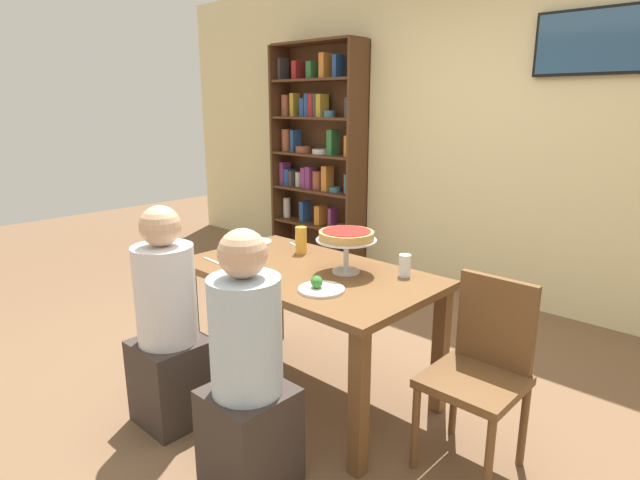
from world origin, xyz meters
TOP-DOWN VIEW (x-y plane):
  - ground_plane at (0.00, 0.00)m, footprint 12.00×12.00m
  - rear_partition at (0.00, 2.20)m, footprint 8.00×0.12m
  - dining_table at (0.00, 0.00)m, footprint 1.41×0.81m
  - bookshelf at (-1.82, 2.01)m, footprint 1.10×0.30m
  - television at (0.68, 2.11)m, footprint 0.77×0.05m
  - diner_near_right at (0.33, -0.71)m, footprint 0.34×0.34m
  - diner_near_left at (-0.33, -0.68)m, footprint 0.34×0.34m
  - chair_head_east at (0.98, 0.11)m, footprint 0.40×0.40m
  - deep_dish_pizza_stand at (0.18, 0.11)m, footprint 0.32×0.32m
  - salad_plate_near_diner at (0.27, -0.19)m, footprint 0.23×0.23m
  - salad_plate_far_diner at (-0.64, 0.17)m, footprint 0.21×0.21m
  - beer_glass_amber_tall at (-0.26, 0.21)m, footprint 0.07×0.07m
  - water_glass_clear_near at (0.45, 0.27)m, footprint 0.06×0.06m
  - cutlery_fork_near at (-0.19, -0.27)m, footprint 0.18×0.06m
  - cutlery_knife_near at (-0.51, -0.26)m, footprint 0.18×0.03m
  - cutlery_fork_far at (-0.40, 0.30)m, footprint 0.17×0.08m
  - cutlery_knife_far at (0.04, -0.32)m, footprint 0.18×0.05m

SIDE VIEW (x-z plane):
  - ground_plane at x=0.00m, z-range 0.00..0.00m
  - chair_head_east at x=0.98m, z-range 0.05..0.92m
  - diner_near_right at x=0.33m, z-range -0.08..1.07m
  - diner_near_left at x=-0.33m, z-range -0.08..1.07m
  - dining_table at x=0.00m, z-range 0.26..1.00m
  - cutlery_fork_near at x=-0.19m, z-range 0.74..0.74m
  - cutlery_knife_near at x=-0.51m, z-range 0.74..0.74m
  - cutlery_fork_far at x=-0.40m, z-range 0.74..0.74m
  - cutlery_knife_far at x=0.04m, z-range 0.74..0.74m
  - salad_plate_near_diner at x=0.27m, z-range 0.72..0.80m
  - salad_plate_far_diner at x=-0.64m, z-range 0.72..0.79m
  - water_glass_clear_near at x=0.45m, z-range 0.74..0.86m
  - beer_glass_amber_tall at x=-0.26m, z-range 0.74..0.90m
  - deep_dish_pizza_stand at x=0.18m, z-range 0.81..1.05m
  - bookshelf at x=-1.82m, z-range 0.04..2.25m
  - rear_partition at x=0.00m, z-range 0.00..2.80m
  - television at x=0.68m, z-range 1.81..2.25m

